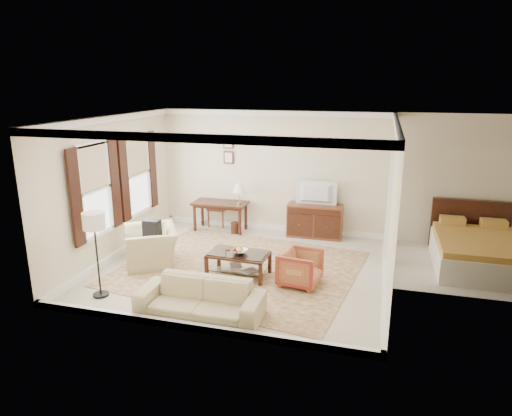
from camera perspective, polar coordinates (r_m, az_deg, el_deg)
The scene contains 21 objects.
room_shell at distance 8.43m, azimuth -1.87°, elevation 8.24°, with size 5.51×5.01×2.91m.
annex_bedroom at distance 9.88m, azimuth 26.29°, elevation -5.04°, with size 3.00×2.70×2.90m.
window_front at distance 9.17m, azimuth -19.52°, elevation 2.09°, with size 0.12×1.56×1.80m, color #CCB284, non-canonical shape.
window_rear at distance 10.48m, azimuth -14.59°, elevation 4.10°, with size 0.12×1.56×1.80m, color #CCB284, non-canonical shape.
doorway at distance 9.80m, azimuth 16.23°, elevation 0.34°, with size 0.10×1.12×2.25m, color white, non-canonical shape.
rug at distance 9.03m, azimuth -2.03°, elevation -7.52°, with size 4.37×3.74×0.01m, color brown.
writing_desk at distance 11.11m, azimuth -4.50°, elevation 0.17°, with size 1.31×0.65×0.72m.
desk_chair at distance 11.51m, azimuth -4.77°, elevation 0.31°, with size 0.45×0.45×1.05m, color brown, non-canonical shape.
desk_lamp at distance 10.86m, azimuth -2.10°, elevation 1.83°, with size 0.32×0.32×0.50m, color silver, non-canonical shape.
framed_prints at distance 11.17m, azimuth -3.46°, elevation 7.29°, with size 0.25×0.04×0.68m, color #3B1B11, non-canonical shape.
sideboard at distance 10.78m, azimuth 7.36°, elevation -1.59°, with size 1.26×0.49×0.78m, color brown.
tv at distance 10.54m, azimuth 7.50°, elevation 2.75°, with size 0.90×0.52×0.12m, color black.
coffee_table at distance 8.57m, azimuth -2.20°, elevation -6.26°, with size 1.14×0.70×0.47m.
fruit_bowl at distance 8.46m, azimuth -2.08°, elevation -5.38°, with size 0.42×0.42×0.10m, color silver.
book_a at distance 8.70m, azimuth -3.29°, elevation -7.18°, with size 0.28×0.04×0.38m, color brown.
book_b at distance 8.55m, azimuth -1.27°, elevation -7.63°, with size 0.28×0.03×0.38m, color brown.
striped_armchair at distance 8.25m, azimuth 5.57°, elevation -7.26°, with size 0.69×0.65×0.71m, color maroon.
club_armchair at distance 9.34m, azimuth -13.01°, elevation -3.91°, with size 1.13×0.73×0.99m, color #CEBD8B.
backpack at distance 9.25m, azimuth -12.87°, elevation -2.48°, with size 0.32×0.22×0.40m, color black.
sofa at distance 7.22m, azimuth -7.01°, elevation -10.53°, with size 1.96×0.57×0.77m, color #CEBD8B.
floor_lamp at distance 7.95m, azimuth -19.57°, elevation -2.27°, with size 0.37×0.37×1.48m.
Camera 1 is at (2.50, -7.98, 3.55)m, focal length 32.00 mm.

